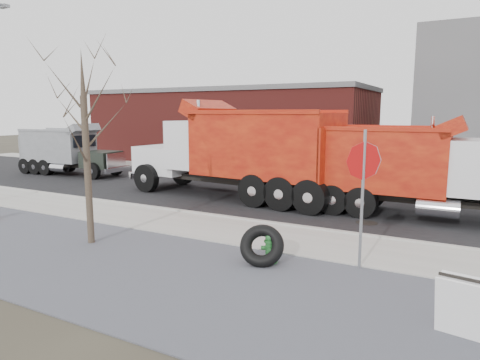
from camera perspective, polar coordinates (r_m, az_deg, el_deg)
The scene contains 15 objects.
ground at distance 12.62m, azimuth -0.18°, elevation -7.41°, with size 120.00×120.00×0.00m, color #383328.
gravel_verge at distance 9.85m, azimuth -10.20°, elevation -12.26°, with size 60.00×5.00×0.03m, color slate.
sidewalk at distance 12.82m, azimuth 0.36°, elevation -7.00°, with size 60.00×2.50×0.06m, color #9E9B93.
curb at distance 13.94m, azimuth 2.88°, elevation -5.61°, with size 60.00×0.15×0.11m, color #9E9B93.
road at distance 18.24m, azimuth 9.33°, elevation -2.38°, with size 60.00×9.40×0.02m, color black.
far_sidewalk at distance 23.63m, azimuth 13.88°, elevation 0.10°, with size 60.00×2.00×0.06m, color #9E9B93.
building_brick at distance 31.84m, azimuth -1.37°, elevation 7.31°, with size 20.20×8.20×5.30m.
bare_tree at distance 12.06m, azimuth -19.99°, elevation 7.19°, with size 3.20×3.20×5.20m.
fire_hydrant at distance 10.32m, azimuth 3.97°, elevation -9.22°, with size 0.42×0.41×0.74m.
truck_tire at distance 10.18m, azimuth 2.93°, elevation -8.74°, with size 1.25×1.12×1.02m.
stop_sign at distance 9.85m, azimuth 16.11°, elevation 0.37°, with size 0.63×0.63×3.19m.
sandwich_board at distance 7.85m, azimuth 27.35°, elevation -14.78°, with size 0.78×0.56×0.99m.
dump_truck_red_a at distance 15.69m, azimuth 21.28°, elevation 1.70°, with size 8.47×2.39×3.42m.
dump_truck_red_b at distance 17.83m, azimuth -0.22°, elevation 4.13°, with size 9.82×3.58×4.05m.
dump_truck_grey at distance 26.71m, azimuth -22.06°, elevation 3.85°, with size 6.48×2.30×2.91m.
Camera 1 is at (5.79, -10.63, 3.55)m, focal length 32.00 mm.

